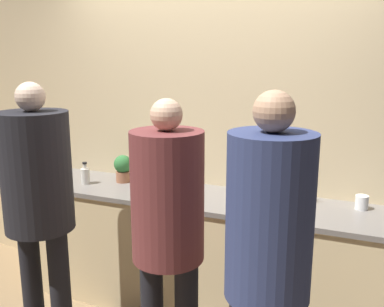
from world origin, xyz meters
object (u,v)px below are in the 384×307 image
at_px(utensil_crock, 299,194).
at_px(potted_plant, 123,167).
at_px(person_center, 168,220).
at_px(person_right, 268,248).
at_px(person_left, 38,191).
at_px(fruit_bowl, 158,181).
at_px(cup_white, 362,202).
at_px(bottle_clear, 85,175).

height_order(utensil_crock, potted_plant, utensil_crock).
xyz_separation_m(person_center, person_right, (0.59, -0.22, 0.04)).
xyz_separation_m(person_left, fruit_bowl, (0.37, 0.88, -0.13)).
distance_m(person_right, utensil_crock, 1.10).
height_order(person_center, potted_plant, person_center).
xyz_separation_m(utensil_crock, cup_white, (0.40, 0.05, -0.03)).
relative_size(bottle_clear, potted_plant, 0.80).
bearing_deg(person_center, fruit_bowl, 120.09).
distance_m(person_right, bottle_clear, 1.90).
height_order(person_center, person_right, person_right).
relative_size(person_right, potted_plant, 8.05).
bearing_deg(utensil_crock, person_right, -87.96).
relative_size(fruit_bowl, utensil_crock, 1.26).
distance_m(person_left, bottle_clear, 0.74).
bearing_deg(person_center, utensil_crock, 57.67).
relative_size(utensil_crock, bottle_clear, 1.72).
relative_size(cup_white, potted_plant, 0.43).
xyz_separation_m(person_center, fruit_bowl, (-0.51, 0.88, -0.08)).
height_order(person_right, cup_white, person_right).
bearing_deg(bottle_clear, utensil_crock, 5.64).
height_order(utensil_crock, bottle_clear, utensil_crock).
bearing_deg(fruit_bowl, cup_white, 1.73).
distance_m(fruit_bowl, bottle_clear, 0.58).
xyz_separation_m(person_left, bottle_clear, (-0.18, 0.71, -0.10)).
distance_m(bottle_clear, cup_white, 2.02).
bearing_deg(bottle_clear, cup_white, 6.04).
bearing_deg(utensil_crock, person_left, -148.66).
bearing_deg(bottle_clear, potted_plant, 33.33).
height_order(person_left, person_right, person_right).
bearing_deg(potted_plant, person_right, -37.83).
bearing_deg(person_left, cup_white, 26.84).
bearing_deg(potted_plant, utensil_crock, -0.06).
xyz_separation_m(utensil_crock, potted_plant, (-1.37, 0.00, 0.04)).
height_order(fruit_bowl, potted_plant, potted_plant).
bearing_deg(fruit_bowl, bottle_clear, -162.98).
relative_size(person_center, person_right, 0.96).
height_order(person_center, cup_white, person_center).
relative_size(person_center, fruit_bowl, 4.43).
bearing_deg(person_center, person_left, 179.89).
height_order(person_center, fruit_bowl, person_center).
xyz_separation_m(person_center, bottle_clear, (-1.06, 0.71, -0.05)).
bearing_deg(bottle_clear, person_center, -33.88).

